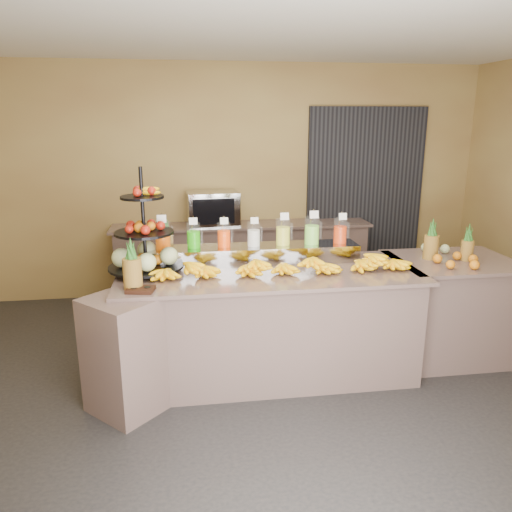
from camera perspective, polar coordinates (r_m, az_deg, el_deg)
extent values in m
plane|color=black|center=(4.26, 2.16, -14.97)|extent=(6.00, 6.00, 0.00)
cube|color=brown|center=(6.20, -1.91, 8.43)|extent=(6.00, 0.02, 2.80)
cube|color=silver|center=(3.73, 2.64, 25.52)|extent=(6.00, 5.00, 0.02)
cube|color=black|center=(6.56, 12.29, 6.70)|extent=(1.50, 0.06, 2.20)
cube|color=gray|center=(4.32, 1.50, -7.82)|extent=(2.40, 0.90, 0.90)
cube|color=gray|center=(4.16, 1.54, -1.92)|extent=(2.50, 1.00, 0.03)
cube|color=gray|center=(3.93, -14.53, -10.80)|extent=(0.71, 0.71, 0.90)
cube|color=gray|center=(4.97, 21.12, -5.74)|extent=(1.00, 0.80, 0.90)
cube|color=gray|center=(4.83, 21.65, -0.57)|extent=(1.08, 0.88, 0.03)
cube|color=gray|center=(6.14, -1.57, -0.70)|extent=(3.00, 0.50, 0.90)
cube|color=gray|center=(6.03, -1.60, 3.55)|extent=(3.10, 0.55, 0.03)
cube|color=gray|center=(4.39, -0.27, 0.23)|extent=(1.85, 0.30, 0.15)
cylinder|color=silver|center=(4.30, -10.62, 2.35)|extent=(0.13, 0.13, 0.24)
cylinder|color=#E04F00|center=(4.31, -10.59, 1.85)|extent=(0.12, 0.12, 0.16)
cylinder|color=gray|center=(4.30, -10.87, 3.08)|extent=(0.01, 0.01, 0.28)
cube|color=white|center=(4.21, -10.75, 4.19)|extent=(0.08, 0.02, 0.07)
cylinder|color=silver|center=(4.30, -7.15, 2.32)|extent=(0.12, 0.12, 0.22)
cylinder|color=#1BA302|center=(4.31, -7.13, 1.87)|extent=(0.11, 0.11, 0.15)
cylinder|color=gray|center=(4.30, -7.37, 2.98)|extent=(0.01, 0.01, 0.26)
cube|color=white|center=(4.22, -7.19, 3.97)|extent=(0.07, 0.02, 0.06)
cylinder|color=silver|center=(4.31, -3.69, 2.42)|extent=(0.12, 0.12, 0.21)
cylinder|color=#FF4000|center=(4.32, -3.69, 1.98)|extent=(0.11, 0.11, 0.14)
cylinder|color=gray|center=(4.31, -3.91, 3.06)|extent=(0.01, 0.01, 0.25)
cube|color=white|center=(4.23, -3.67, 4.03)|extent=(0.07, 0.02, 0.06)
cylinder|color=silver|center=(4.34, -0.27, 2.50)|extent=(0.11, 0.11, 0.21)
cylinder|color=silver|center=(4.35, -0.27, 2.08)|extent=(0.11, 0.11, 0.14)
cylinder|color=gray|center=(4.34, -0.47, 3.13)|extent=(0.01, 0.01, 0.24)
cube|color=white|center=(4.26, -0.17, 4.08)|extent=(0.07, 0.02, 0.06)
cylinder|color=silver|center=(4.38, 3.10, 2.78)|extent=(0.13, 0.13, 0.23)
cylinder|color=gold|center=(4.39, 3.10, 2.30)|extent=(0.12, 0.12, 0.16)
cylinder|color=gray|center=(4.38, 2.88, 3.48)|extent=(0.01, 0.01, 0.28)
cube|color=white|center=(4.30, 3.29, 4.54)|extent=(0.07, 0.02, 0.06)
cylinder|color=silver|center=(4.44, 6.40, 2.92)|extent=(0.13, 0.13, 0.24)
cylinder|color=#7DDB46|center=(4.45, 6.39, 2.44)|extent=(0.12, 0.12, 0.16)
cylinder|color=gray|center=(4.43, 6.18, 3.64)|extent=(0.01, 0.01, 0.29)
cube|color=white|center=(4.35, 6.66, 4.73)|extent=(0.08, 0.02, 0.07)
cylinder|color=silver|center=(4.51, 9.60, 2.87)|extent=(0.12, 0.12, 0.22)
cylinder|color=red|center=(4.52, 9.58, 2.43)|extent=(0.11, 0.11, 0.15)
cylinder|color=gray|center=(4.51, 9.41, 3.51)|extent=(0.01, 0.01, 0.26)
cube|color=white|center=(4.43, 9.89, 4.48)|extent=(0.07, 0.02, 0.06)
ellipsoid|color=yellow|center=(4.03, -10.11, -1.71)|extent=(0.26, 0.20, 0.11)
ellipsoid|color=yellow|center=(4.03, -5.61, -1.54)|extent=(0.26, 0.20, 0.11)
ellipsoid|color=yellow|center=(4.05, -1.14, -1.36)|extent=(0.26, 0.20, 0.11)
ellipsoid|color=yellow|center=(4.10, 3.24, -1.18)|extent=(0.26, 0.20, 0.11)
ellipsoid|color=yellow|center=(4.17, 7.50, -0.99)|extent=(0.26, 0.20, 0.11)
ellipsoid|color=yellow|center=(4.27, 11.59, -0.81)|extent=(0.26, 0.20, 0.11)
ellipsoid|color=yellow|center=(4.39, 15.49, -0.63)|extent=(0.26, 0.20, 0.11)
ellipsoid|color=yellow|center=(4.00, -7.45, -0.57)|extent=(0.22, 0.17, 0.10)
ellipsoid|color=yellow|center=(4.04, -0.26, -0.29)|extent=(0.22, 0.17, 0.10)
ellipsoid|color=yellow|center=(4.14, 6.70, -0.02)|extent=(0.22, 0.17, 0.10)
ellipsoid|color=yellow|center=(4.29, 13.24, 0.24)|extent=(0.22, 0.17, 0.10)
cylinder|color=black|center=(4.12, -12.74, 3.94)|extent=(0.03, 0.03, 0.86)
cylinder|color=black|center=(4.21, -12.44, -1.18)|extent=(0.63, 0.63, 0.02)
cylinder|color=black|center=(4.14, -12.67, 2.64)|extent=(0.49, 0.49, 0.02)
cylinder|color=black|center=(4.08, -12.90, 6.58)|extent=(0.35, 0.35, 0.02)
sphere|color=#BAC587|center=(4.17, -9.88, 0.12)|extent=(0.16, 0.16, 0.16)
sphere|color=maroon|center=(4.12, -10.84, 3.37)|extent=(0.08, 0.08, 0.08)
sphere|color=orange|center=(4.20, -13.78, -0.54)|extent=(0.09, 0.09, 0.09)
cube|color=black|center=(3.76, -13.05, -3.76)|extent=(0.22, 0.18, 0.03)
cylinder|color=brown|center=(3.79, -13.93, -2.01)|extent=(0.14, 0.14, 0.24)
cone|color=#204C19|center=(3.74, -14.12, 0.90)|extent=(0.07, 0.07, 0.16)
cylinder|color=brown|center=(4.56, -10.21, 1.14)|extent=(0.13, 0.13, 0.24)
cone|color=#204C19|center=(4.51, -10.32, 3.59)|extent=(0.06, 0.06, 0.16)
cylinder|color=brown|center=(4.76, 19.36, 0.98)|extent=(0.12, 0.12, 0.22)
cylinder|color=brown|center=(4.83, 22.97, 0.61)|extent=(0.11, 0.11, 0.18)
ellipsoid|color=orange|center=(4.65, 22.03, -0.48)|extent=(0.33, 0.22, 0.08)
cube|color=gray|center=(5.96, -4.97, 5.45)|extent=(0.63, 0.46, 0.40)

